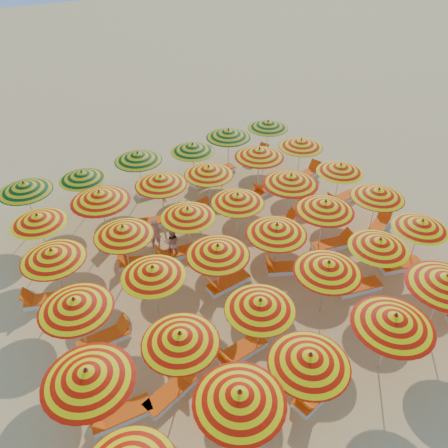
{
  "coord_description": "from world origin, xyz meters",
  "views": [
    {
      "loc": [
        -6.91,
        -11.38,
        11.85
      ],
      "look_at": [
        0.0,
        0.5,
        1.6
      ],
      "focal_mm": 35.0,
      "sensor_mm": 36.0,
      "label": 1
    }
  ],
  "objects_px": {
    "lounger_6": "(241,351)",
    "umbrella_7": "(180,338)",
    "umbrella_13": "(153,271)",
    "umbrella_33": "(193,148)",
    "umbrella_23": "(340,168)",
    "umbrella_29": "(301,143)",
    "umbrella_9": "(328,267)",
    "umbrella_22": "(291,179)",
    "lounger_18": "(342,199)",
    "lounger_26": "(219,170)",
    "umbrella_34": "(228,133)",
    "lounger_24": "(155,189)",
    "beachgoer_a": "(155,233)",
    "umbrella_17": "(378,193)",
    "umbrella_28": "(259,153)",
    "lounger_5": "(172,392)",
    "lounger_14": "(48,300)",
    "umbrella_12": "(75,304)",
    "umbrella_1": "(240,397)",
    "umbrella_8": "(260,305)",
    "umbrella_4": "(446,281)",
    "umbrella_10": "(379,243)",
    "lounger_10": "(227,283)",
    "umbrella_19": "(123,231)",
    "umbrella_32": "(138,157)",
    "lounger_4": "(120,415)",
    "lounger_7": "(358,287)",
    "umbrella_26": "(161,180)",
    "lounger_2": "(316,393)",
    "umbrella_6": "(87,375)",
    "lounger_27": "(257,157)",
    "lounger_12": "(332,244)",
    "umbrella_35": "(268,124)",
    "lounger_16": "(176,253)",
    "umbrella_25": "(100,196)",
    "umbrella_20": "(188,213)",
    "lounger_21": "(196,208)",
    "lounger_11": "(287,268)",
    "lounger_9": "(105,338)",
    "umbrella_15": "(277,229)",
    "umbrella_30": "(25,187)",
    "lounger_19": "(121,237)",
    "umbrella_18": "(52,255)",
    "umbrella_14": "(218,250)",
    "lounger_20": "(155,222)",
    "lounger_13": "(379,226)",
    "beachgoer_b": "(172,242)",
    "lounger_8": "(399,265)",
    "umbrella_2": "(310,359)",
    "umbrella_24": "(38,219)",
    "lounger_1": "(249,423)",
    "umbrella_27": "(209,170)"
  },
  "relations": [
    {
      "from": "umbrella_26",
      "to": "umbrella_28",
      "type": "bearing_deg",
      "value": -1.69
    },
    {
      "from": "umbrella_33",
      "to": "umbrella_35",
      "type": "xyz_separation_m",
      "value": [
        4.77,
        0.36,
        0.02
      ]
    },
    {
      "from": "umbrella_8",
      "to": "umbrella_23",
      "type": "height_order",
      "value": "umbrella_8"
    },
    {
      "from": "umbrella_24",
      "to": "umbrella_29",
      "type": "bearing_deg",
      "value": -0.38
    },
    {
      "from": "umbrella_25",
      "to": "umbrella_28",
      "type": "relative_size",
      "value": 1.11
    },
    {
      "from": "umbrella_1",
      "to": "beachgoer_b",
      "type": "xyz_separation_m",
      "value": [
        1.77,
        7.95,
        -1.5
      ]
    },
    {
      "from": "umbrella_22",
      "to": "lounger_13",
      "type": "xyz_separation_m",
      "value": [
        3.23,
        -2.5,
        -2.1
      ]
    },
    {
      "from": "umbrella_19",
      "to": "lounger_19",
      "type": "xyz_separation_m",
      "value": [
        0.41,
        2.19,
        -1.93
      ]
    },
    {
      "from": "umbrella_13",
      "to": "umbrella_33",
      "type": "distance_m",
      "value": 8.92
    },
    {
      "from": "umbrella_6",
      "to": "lounger_27",
      "type": "distance_m",
      "value": 16.58
    },
    {
      "from": "umbrella_20",
      "to": "lounger_21",
      "type": "distance_m",
      "value": 3.61
    },
    {
      "from": "lounger_13",
      "to": "umbrella_17",
      "type": "bearing_deg",
      "value": 156.76
    },
    {
      "from": "umbrella_15",
      "to": "umbrella_19",
      "type": "height_order",
      "value": "umbrella_15"
    },
    {
      "from": "lounger_18",
      "to": "lounger_26",
      "type": "height_order",
      "value": "same"
    },
    {
      "from": "beachgoer_a",
      "to": "umbrella_17",
      "type": "bearing_deg",
      "value": 165.18
    },
    {
      "from": "umbrella_4",
      "to": "umbrella_10",
      "type": "relative_size",
      "value": 0.95
    },
    {
      "from": "lounger_10",
      "to": "lounger_16",
      "type": "distance_m",
      "value": 2.7
    },
    {
      "from": "lounger_14",
      "to": "umbrella_12",
      "type": "bearing_deg",
      "value": 123.37
    },
    {
      "from": "lounger_11",
      "to": "umbrella_32",
      "type": "bearing_deg",
      "value": -45.82
    },
    {
      "from": "lounger_8",
      "to": "lounger_21",
      "type": "xyz_separation_m",
      "value": [
        -5.15,
        7.68,
        0.0
      ]
    },
    {
      "from": "umbrella_26",
      "to": "lounger_2",
      "type": "distance_m",
      "value": 10.59
    },
    {
      "from": "umbrella_20",
      "to": "lounger_8",
      "type": "bearing_deg",
      "value": -36.72
    },
    {
      "from": "lounger_20",
      "to": "beachgoer_a",
      "type": "relative_size",
      "value": 1.29
    },
    {
      "from": "umbrella_33",
      "to": "lounger_19",
      "type": "relative_size",
      "value": 1.55
    },
    {
      "from": "umbrella_2",
      "to": "lounger_14",
      "type": "distance_m",
      "value": 9.73
    },
    {
      "from": "umbrella_27",
      "to": "beachgoer_a",
      "type": "xyz_separation_m",
      "value": [
        -3.31,
        -1.32,
        -1.39
      ]
    },
    {
      "from": "lounger_27",
      "to": "umbrella_18",
      "type": "bearing_deg",
      "value": -176.82
    },
    {
      "from": "umbrella_14",
      "to": "lounger_14",
      "type": "height_order",
      "value": "umbrella_14"
    },
    {
      "from": "umbrella_35",
      "to": "beachgoer_a",
      "type": "distance_m",
      "value": 9.56
    },
    {
      "from": "umbrella_1",
      "to": "lounger_5",
      "type": "bearing_deg",
      "value": 113.43
    },
    {
      "from": "umbrella_13",
      "to": "umbrella_34",
      "type": "xyz_separation_m",
      "value": [
        7.37,
        7.57,
        0.13
      ]
    },
    {
      "from": "lounger_9",
      "to": "lounger_26",
      "type": "distance_m",
      "value": 11.76
    },
    {
      "from": "umbrella_23",
      "to": "umbrella_29",
      "type": "relative_size",
      "value": 0.84
    },
    {
      "from": "umbrella_23",
      "to": "lounger_24",
      "type": "height_order",
      "value": "umbrella_23"
    },
    {
      "from": "umbrella_15",
      "to": "umbrella_28",
      "type": "height_order",
      "value": "umbrella_28"
    },
    {
      "from": "umbrella_19",
      "to": "lounger_13",
      "type": "height_order",
      "value": "umbrella_19"
    },
    {
      "from": "umbrella_30",
      "to": "lounger_16",
      "type": "bearing_deg",
      "value": -47.67
    },
    {
      "from": "lounger_10",
      "to": "umbrella_19",
      "type": "bearing_deg",
      "value": -46.16
    },
    {
      "from": "lounger_6",
      "to": "lounger_7",
      "type": "distance_m",
      "value": 5.34
    },
    {
      "from": "umbrella_26",
      "to": "lounger_7",
      "type": "relative_size",
      "value": 1.33
    },
    {
      "from": "umbrella_32",
      "to": "lounger_4",
      "type": "bearing_deg",
      "value": -114.74
    },
    {
      "from": "umbrella_1",
      "to": "umbrella_18",
      "type": "relative_size",
      "value": 1.02
    },
    {
      "from": "lounger_6",
      "to": "lounger_11",
      "type": "distance_m",
      "value": 4.4
    },
    {
      "from": "umbrella_18",
      "to": "lounger_1",
      "type": "bearing_deg",
      "value": -67.03
    },
    {
      "from": "lounger_6",
      "to": "umbrella_7",
      "type": "bearing_deg",
      "value": -5.86
    },
    {
      "from": "umbrella_28",
      "to": "lounger_5",
      "type": "height_order",
      "value": "umbrella_28"
    },
    {
      "from": "umbrella_7",
      "to": "umbrella_9",
      "type": "xyz_separation_m",
      "value": [
        5.47,
        0.14,
        0.04
      ]
    },
    {
      "from": "lounger_12",
      "to": "lounger_26",
      "type": "xyz_separation_m",
      "value": [
        -1.07,
        7.85,
        0.0
      ]
    },
    {
      "from": "beachgoer_b",
      "to": "lounger_16",
      "type": "bearing_deg",
      "value": 156.33
    },
    {
      "from": "umbrella_9",
      "to": "umbrella_22",
      "type": "relative_size",
      "value": 0.94
    }
  ]
}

